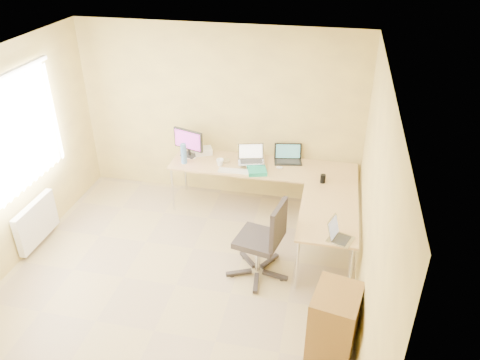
% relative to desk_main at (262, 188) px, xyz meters
% --- Properties ---
extents(floor, '(4.50, 4.50, 0.00)m').
position_rel_desk_main_xyz_m(floor, '(-0.72, -1.85, -0.36)').
color(floor, tan).
rests_on(floor, ground).
extents(ceiling, '(4.50, 4.50, 0.00)m').
position_rel_desk_main_xyz_m(ceiling, '(-0.72, -1.85, 2.24)').
color(ceiling, white).
rests_on(ceiling, ground).
extents(wall_back, '(4.50, 0.00, 4.50)m').
position_rel_desk_main_xyz_m(wall_back, '(-0.72, 0.40, 0.93)').
color(wall_back, '#E8D370').
rests_on(wall_back, ground).
extents(wall_right, '(0.00, 4.50, 4.50)m').
position_rel_desk_main_xyz_m(wall_right, '(1.38, -1.85, 0.93)').
color(wall_right, '#E8D370').
rests_on(wall_right, ground).
extents(desk_main, '(2.65, 0.70, 0.73)m').
position_rel_desk_main_xyz_m(desk_main, '(0.00, 0.00, 0.00)').
color(desk_main, tan).
rests_on(desk_main, ground).
extents(desk_return, '(0.70, 1.30, 0.73)m').
position_rel_desk_main_xyz_m(desk_return, '(0.98, -1.00, 0.00)').
color(desk_return, tan).
rests_on(desk_return, ground).
extents(monitor, '(0.51, 0.31, 0.42)m').
position_rel_desk_main_xyz_m(monitor, '(-1.13, 0.09, 0.57)').
color(monitor, black).
rests_on(monitor, desk_main).
extents(book_stack, '(0.34, 0.40, 0.06)m').
position_rel_desk_main_xyz_m(book_stack, '(-0.06, -0.16, 0.39)').
color(book_stack, '#188C6E').
rests_on(book_stack, desk_main).
extents(laptop_center, '(0.43, 0.37, 0.24)m').
position_rel_desk_main_xyz_m(laptop_center, '(-0.17, -0.02, 0.54)').
color(laptop_center, '#9D9FA8').
rests_on(laptop_center, desk_main).
extents(laptop_black, '(0.44, 0.36, 0.25)m').
position_rel_desk_main_xyz_m(laptop_black, '(0.33, 0.20, 0.49)').
color(laptop_black, black).
rests_on(laptop_black, desk_main).
extents(keyboard, '(0.45, 0.15, 0.02)m').
position_rel_desk_main_xyz_m(keyboard, '(-0.37, -0.25, 0.38)').
color(keyboard, silver).
rests_on(keyboard, desk_main).
extents(mouse, '(0.11, 0.08, 0.04)m').
position_rel_desk_main_xyz_m(mouse, '(0.24, -0.03, 0.38)').
color(mouse, white).
rests_on(mouse, desk_main).
extents(mug, '(0.14, 0.14, 0.10)m').
position_rel_desk_main_xyz_m(mug, '(-0.60, -0.11, 0.42)').
color(mug, white).
rests_on(mug, desk_main).
extents(cd_stack, '(0.14, 0.14, 0.03)m').
position_rel_desk_main_xyz_m(cd_stack, '(-0.55, 0.02, 0.38)').
color(cd_stack, silver).
rests_on(cd_stack, desk_main).
extents(water_bottle, '(0.11, 0.11, 0.30)m').
position_rel_desk_main_xyz_m(water_bottle, '(-1.13, -0.14, 0.52)').
color(water_bottle, '#5187C9').
rests_on(water_bottle, desk_main).
extents(papers, '(0.24, 0.30, 0.01)m').
position_rel_desk_main_xyz_m(papers, '(-1.13, 0.12, 0.37)').
color(papers, white).
rests_on(papers, desk_main).
extents(white_box, '(0.31, 0.27, 0.09)m').
position_rel_desk_main_xyz_m(white_box, '(-0.94, 0.20, 0.41)').
color(white_box, white).
rests_on(white_box, desk_main).
extents(desk_fan, '(0.29, 0.29, 0.28)m').
position_rel_desk_main_xyz_m(desk_fan, '(-1.07, 0.20, 0.50)').
color(desk_fan, beige).
rests_on(desk_fan, desk_main).
extents(black_cup, '(0.08, 0.08, 0.12)m').
position_rel_desk_main_xyz_m(black_cup, '(0.86, -0.30, 0.42)').
color(black_cup, black).
rests_on(black_cup, desk_main).
extents(laptop_return, '(0.37, 0.33, 0.20)m').
position_rel_desk_main_xyz_m(laptop_return, '(1.13, -1.53, 0.47)').
color(laptop_return, '#B6B6B6').
rests_on(laptop_return, desk_return).
extents(office_chair, '(0.76, 0.76, 1.06)m').
position_rel_desk_main_xyz_m(office_chair, '(0.19, -1.43, 0.14)').
color(office_chair, '#2B2526').
rests_on(office_chair, ground).
extents(cabinet, '(0.52, 0.61, 0.74)m').
position_rel_desk_main_xyz_m(cabinet, '(1.13, -2.39, -0.01)').
color(cabinet, brown).
rests_on(cabinet, ground).
extents(radiator, '(0.09, 0.80, 0.55)m').
position_rel_desk_main_xyz_m(radiator, '(-2.75, -1.45, -0.02)').
color(radiator, white).
rests_on(radiator, ground).
extents(window, '(0.10, 1.80, 1.40)m').
position_rel_desk_main_xyz_m(window, '(-2.78, -1.45, 1.19)').
color(window, white).
rests_on(window, wall_left).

